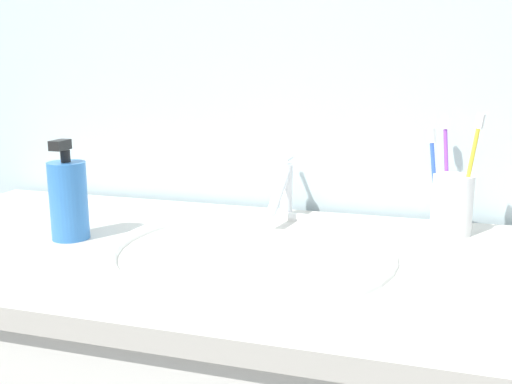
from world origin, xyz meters
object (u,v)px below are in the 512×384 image
Objects in this scene: toothbrush_cup at (452,205)px; toothbrush_blue at (434,172)px; faucet at (283,189)px; toothbrush_yellow at (470,167)px; soap_dispenser at (68,199)px; toothbrush_purple at (446,164)px.

toothbrush_blue is at bearing 165.94° from toothbrush_cup.
faucet reaches higher than toothbrush_cup.
toothbrush_blue is at bearing -1.83° from faucet.
faucet is 0.79× the size of toothbrush_yellow.
toothbrush_cup is 0.07m from toothbrush_yellow.
soap_dispenser is (-0.31, -0.23, 0.01)m from faucet.
toothbrush_purple is (0.29, 0.03, 0.06)m from faucet.
soap_dispenser is (-0.58, -0.22, -0.04)m from toothbrush_blue.
toothbrush_yellow is at bearing -19.34° from toothbrush_blue.
toothbrush_purple is at bearing 4.95° from faucet.
faucet is 0.33m from toothbrush_yellow.
soap_dispenser is at bearing -157.02° from toothbrush_purple.
toothbrush_blue is at bearing 20.86° from soap_dispenser.
toothbrush_purple reaches higher than faucet.
faucet is 0.96× the size of soap_dispenser.
toothbrush_yellow is 0.67m from soap_dispenser.
toothbrush_cup is 0.08m from toothbrush_purple.
toothbrush_purple is 0.95× the size of toothbrush_yellow.
soap_dispenser is at bearing -160.88° from toothbrush_cup.
toothbrush_yellow reaches higher than toothbrush_purple.
toothbrush_yellow is at bearing -26.37° from toothbrush_cup.
toothbrush_yellow reaches higher than faucet.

